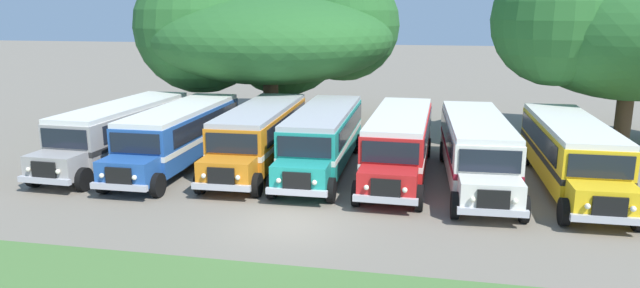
% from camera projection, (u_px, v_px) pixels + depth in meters
% --- Properties ---
extents(ground_plane, '(220.00, 220.00, 0.00)m').
position_uv_depth(ground_plane, '(289.00, 224.00, 20.12)').
color(ground_plane, slate).
extents(parked_bus_slot_0, '(3.02, 10.88, 2.82)m').
position_uv_depth(parked_bus_slot_0, '(122.00, 129.00, 28.39)').
color(parked_bus_slot_0, '#9E9993').
rests_on(parked_bus_slot_0, ground_plane).
extents(parked_bus_slot_1, '(2.69, 10.84, 2.82)m').
position_uv_depth(parked_bus_slot_1, '(180.00, 133.00, 27.59)').
color(parked_bus_slot_1, '#23519E').
rests_on(parked_bus_slot_1, ground_plane).
extents(parked_bus_slot_2, '(2.90, 10.87, 2.82)m').
position_uv_depth(parked_bus_slot_2, '(260.00, 133.00, 27.59)').
color(parked_bus_slot_2, orange).
rests_on(parked_bus_slot_2, ground_plane).
extents(parked_bus_slot_3, '(2.80, 10.85, 2.82)m').
position_uv_depth(parked_bus_slot_3, '(323.00, 136.00, 26.96)').
color(parked_bus_slot_3, teal).
rests_on(parked_bus_slot_3, ground_plane).
extents(parked_bus_slot_4, '(2.91, 10.87, 2.82)m').
position_uv_depth(parked_bus_slot_4, '(399.00, 140.00, 26.04)').
color(parked_bus_slot_4, red).
rests_on(parked_bus_slot_4, ground_plane).
extents(parked_bus_slot_5, '(3.04, 10.89, 2.82)m').
position_uv_depth(parked_bus_slot_5, '(476.00, 146.00, 24.84)').
color(parked_bus_slot_5, silver).
rests_on(parked_bus_slot_5, ground_plane).
extents(parked_bus_slot_6, '(2.76, 10.85, 2.82)m').
position_uv_depth(parked_bus_slot_6, '(570.00, 151.00, 24.11)').
color(parked_bus_slot_6, yellow).
rests_on(parked_bus_slot_6, ground_plane).
extents(broad_shade_tree, '(16.02, 14.90, 10.45)m').
position_uv_depth(broad_shade_tree, '(270.00, 34.00, 36.30)').
color(broad_shade_tree, brown).
rests_on(broad_shade_tree, ground_plane).
extents(secondary_tree, '(13.70, 12.06, 10.32)m').
position_uv_depth(secondary_tree, '(625.00, 32.00, 30.08)').
color(secondary_tree, brown).
rests_on(secondary_tree, ground_plane).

